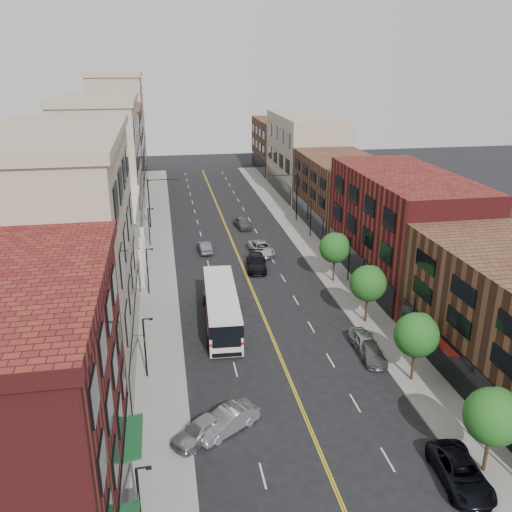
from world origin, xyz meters
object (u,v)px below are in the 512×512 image
car_parked_far (365,342)px  car_angle_a (201,430)px  car_lane_c (242,223)px  city_bus (221,305)px  car_lane_behind (205,247)px  car_lane_a (256,263)px  car_parked_mid (371,352)px  car_lane_b (261,248)px  car_parked_near (461,472)px  car_angle_b (227,421)px

car_parked_far → car_angle_a: bearing=-148.3°
car_angle_a → car_lane_c: car_lane_c is taller
city_bus → car_lane_behind: bearing=92.4°
car_parked_far → car_lane_a: bearing=106.2°
car_parked_mid → car_lane_behind: (-11.45, 28.60, 0.04)m
car_parked_mid → car_lane_a: size_ratio=0.80×
car_lane_a → car_lane_b: car_lane_a is taller
car_parked_near → city_bus: bearing=122.1°
car_angle_a → car_lane_b: bearing=125.1°
car_angle_a → car_lane_behind: bearing=136.6°
car_parked_mid → car_lane_c: 38.38m
car_angle_a → car_lane_c: bearing=129.9°
car_lane_behind → car_parked_mid: bearing=107.8°
car_lane_behind → car_lane_c: (6.36, 9.44, 0.08)m
car_lane_a → car_lane_c: bearing=94.5°
city_bus → car_lane_a: 14.46m
car_parked_far → car_lane_c: (-5.10, 36.59, 0.00)m
car_lane_a → car_lane_c: (0.80, 16.43, -0.05)m
city_bus → car_parked_near: 25.43m
car_angle_a → car_lane_c: size_ratio=0.98×
car_angle_b → car_lane_behind: (1.55, 35.71, -0.09)m
car_lane_behind → car_lane_b: size_ratio=0.76×
car_angle_b → car_lane_c: car_angle_b is taller
car_angle_b → car_lane_c: (7.90, 45.14, -0.02)m
car_lane_a → car_parked_far: bearing=-66.4°
car_angle_a → car_lane_b: (10.42, 34.45, 0.01)m
car_parked_mid → car_lane_b: (-4.38, 26.73, 0.11)m
city_bus → car_parked_far: 13.53m
city_bus → car_lane_c: size_ratio=2.96×
city_bus → car_angle_a: city_bus is taller
car_angle_b → car_parked_far: bearing=90.4°
car_parked_far → car_lane_a: car_lane_a is taller
car_angle_a → car_parked_near: bearing=28.1°
car_parked_far → car_lane_c: size_ratio=1.00×
car_lane_a → car_lane_behind: bearing=135.8°
car_parked_near → car_parked_far: (0.00, 15.70, 0.01)m
car_parked_far → car_lane_b: size_ratio=0.82×
car_angle_b → car_angle_a: bearing=-104.0°
car_angle_b → car_lane_behind: car_angle_b is taller
car_angle_a → car_lane_a: bearing=125.0°
car_parked_far → car_lane_b: (-4.38, 25.29, -0.01)m
car_parked_mid → car_lane_c: bearing=101.2°
car_lane_b → car_lane_c: 11.33m
car_lane_a → car_lane_b: 5.34m
city_bus → car_lane_c: 30.40m
car_angle_a → car_lane_behind: 36.48m
car_parked_far → car_lane_c: same height
car_angle_b → car_parked_far: car_angle_b is taller
car_parked_near → car_lane_a: 36.35m
car_lane_a → car_angle_a: bearing=-99.6°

